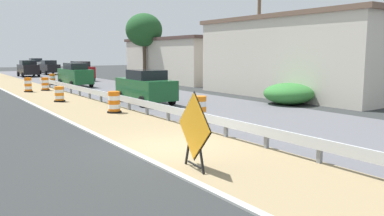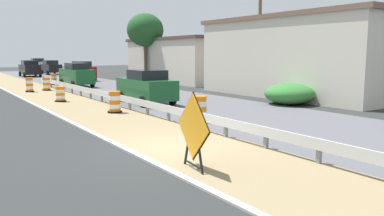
% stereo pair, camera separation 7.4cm
% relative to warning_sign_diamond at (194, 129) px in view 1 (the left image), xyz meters
% --- Properties ---
extents(ground_plane, '(160.00, 160.00, 0.00)m').
position_rel_warning_sign_diamond_xyz_m(ground_plane, '(0.68, 2.47, -1.07)').
color(ground_plane, '#2B2D2D').
extents(median_dirt_strip, '(3.88, 120.00, 0.01)m').
position_rel_warning_sign_diamond_xyz_m(median_dirt_strip, '(1.42, 2.47, -1.07)').
color(median_dirt_strip, '#8E7A56').
rests_on(median_dirt_strip, ground).
extents(far_lane_asphalt, '(8.00, 120.00, 0.00)m').
position_rel_warning_sign_diamond_xyz_m(far_lane_asphalt, '(7.36, 2.47, -1.07)').
color(far_lane_asphalt, '#56565B').
rests_on(far_lane_asphalt, ground).
extents(curb_near_edge, '(0.20, 120.00, 0.11)m').
position_rel_warning_sign_diamond_xyz_m(curb_near_edge, '(-0.62, 2.47, -1.07)').
color(curb_near_edge, '#ADADA8').
rests_on(curb_near_edge, ground).
extents(guardrail_median, '(0.18, 55.11, 0.71)m').
position_rel_warning_sign_diamond_xyz_m(guardrail_median, '(3.13, 2.60, -0.56)').
color(guardrail_median, silver).
rests_on(guardrail_median, ground).
extents(warning_sign_diamond, '(0.27, 1.82, 2.06)m').
position_rel_warning_sign_diamond_xyz_m(warning_sign_diamond, '(0.00, 0.00, 0.00)').
color(warning_sign_diamond, black).
rests_on(warning_sign_diamond, ground).
extents(traffic_barrel_nearest, '(0.74, 0.74, 1.13)m').
position_rel_warning_sign_diamond_xyz_m(traffic_barrel_nearest, '(4.26, 5.77, -0.56)').
color(traffic_barrel_nearest, orange).
rests_on(traffic_barrel_nearest, ground).
extents(traffic_barrel_close, '(0.73, 0.73, 1.09)m').
position_rel_warning_sign_diamond_xyz_m(traffic_barrel_close, '(2.13, 10.29, -0.58)').
color(traffic_barrel_close, orange).
rests_on(traffic_barrel_close, ground).
extents(traffic_barrel_mid, '(0.69, 0.69, 0.95)m').
position_rel_warning_sign_diamond_xyz_m(traffic_barrel_mid, '(1.10, 16.44, -0.65)').
color(traffic_barrel_mid, orange).
rests_on(traffic_barrel_mid, ground).
extents(traffic_barrel_far, '(0.66, 0.66, 1.12)m').
position_rel_warning_sign_diamond_xyz_m(traffic_barrel_far, '(0.80, 23.97, -0.57)').
color(traffic_barrel_far, orange).
rests_on(traffic_barrel_far, ground).
extents(traffic_barrel_farther, '(0.68, 0.68, 1.03)m').
position_rel_warning_sign_diamond_xyz_m(traffic_barrel_farther, '(4.23, 30.13, -0.61)').
color(traffic_barrel_farther, orange).
rests_on(traffic_barrel_farther, ground).
extents(traffic_barrel_farthest, '(0.70, 0.70, 1.05)m').
position_rel_warning_sign_diamond_xyz_m(traffic_barrel_farthest, '(2.20, 24.51, -0.60)').
color(traffic_barrel_farthest, orange).
rests_on(traffic_barrel_farthest, ground).
extents(car_lead_near_lane, '(2.22, 4.83, 2.02)m').
position_rel_warning_sign_diamond_xyz_m(car_lead_near_lane, '(5.19, 12.73, -0.06)').
color(car_lead_near_lane, '#195128').
rests_on(car_lead_near_lane, ground).
extents(car_trailing_near_lane, '(2.02, 4.37, 2.10)m').
position_rel_warning_sign_diamond_xyz_m(car_trailing_near_lane, '(8.37, 34.13, -0.02)').
color(car_trailing_near_lane, maroon).
rests_on(car_trailing_near_lane, ground).
extents(car_lead_far_lane, '(2.05, 4.81, 2.13)m').
position_rel_warning_sign_diamond_xyz_m(car_lead_far_lane, '(5.42, 26.85, -0.01)').
color(car_lead_far_lane, '#195128').
rests_on(car_lead_far_lane, ground).
extents(car_mid_far_lane, '(2.16, 4.40, 1.99)m').
position_rel_warning_sign_diamond_xyz_m(car_mid_far_lane, '(8.74, 49.06, -0.08)').
color(car_mid_far_lane, black).
rests_on(car_mid_far_lane, ground).
extents(car_trailing_far_lane, '(2.14, 4.18, 2.09)m').
position_rel_warning_sign_diamond_xyz_m(car_trailing_far_lane, '(5.07, 44.91, -0.03)').
color(car_trailing_far_lane, black).
rests_on(car_trailing_far_lane, ground).
extents(car_distant_a, '(2.09, 4.23, 2.20)m').
position_rel_warning_sign_diamond_xyz_m(car_distant_a, '(8.42, 55.70, 0.02)').
color(car_distant_a, silver).
rests_on(car_distant_a, ground).
extents(roadside_shop_near, '(7.13, 14.73, 5.54)m').
position_rel_warning_sign_diamond_xyz_m(roadside_shop_near, '(16.38, 10.51, 1.71)').
color(roadside_shop_near, beige).
rests_on(roadside_shop_near, ground).
extents(roadside_shop_far, '(7.52, 14.43, 4.58)m').
position_rel_warning_sign_diamond_xyz_m(roadside_shop_far, '(17.40, 27.05, 1.23)').
color(roadside_shop_far, beige).
rests_on(roadside_shop_far, ground).
extents(utility_pole_near, '(0.24, 1.80, 7.85)m').
position_rel_warning_sign_diamond_xyz_m(utility_pole_near, '(13.55, 11.85, 3.01)').
color(utility_pole_near, brown).
rests_on(utility_pole_near, ground).
extents(bush_roadside, '(2.94, 2.94, 1.26)m').
position_rel_warning_sign_diamond_xyz_m(bush_roadside, '(11.99, 7.58, -0.44)').
color(bush_roadside, '#337533').
rests_on(bush_roadside, ground).
extents(tree_roadside, '(3.82, 3.82, 7.12)m').
position_rel_warning_sign_diamond_xyz_m(tree_roadside, '(13.48, 28.89, 4.29)').
color(tree_roadside, '#4C3D2D').
rests_on(tree_roadside, ground).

